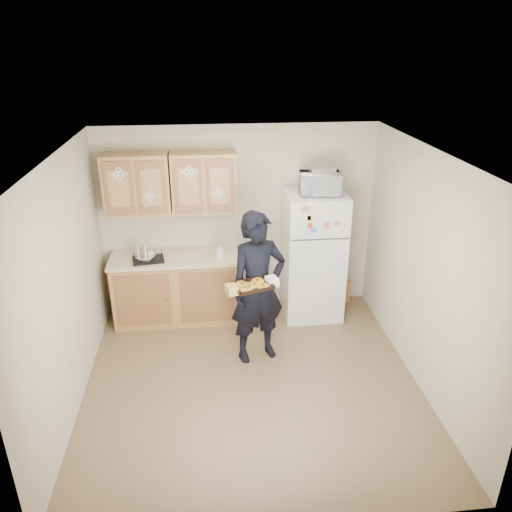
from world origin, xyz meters
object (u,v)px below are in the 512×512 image
(baking_tray, at_px, (252,286))
(microwave, at_px, (320,183))
(dish_rack, at_px, (148,255))
(person, at_px, (258,288))
(refrigerator, at_px, (313,255))

(baking_tray, relative_size, microwave, 0.82)
(dish_rack, bearing_deg, person, -34.71)
(baking_tray, relative_size, dish_rack, 1.05)
(refrigerator, bearing_deg, dish_rack, -178.85)
(refrigerator, height_order, dish_rack, refrigerator)
(person, xyz_separation_m, dish_rack, (-1.29, 0.89, 0.08))
(person, relative_size, dish_rack, 4.67)
(person, height_order, baking_tray, person)
(person, height_order, dish_rack, person)
(baking_tray, xyz_separation_m, dish_rack, (-1.20, 1.18, -0.10))
(person, bearing_deg, baking_tray, -126.05)
(refrigerator, xyz_separation_m, microwave, (0.03, -0.05, 0.99))
(refrigerator, height_order, microwave, microwave)
(refrigerator, distance_m, baking_tray, 1.55)
(refrigerator, distance_m, dish_rack, 2.12)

